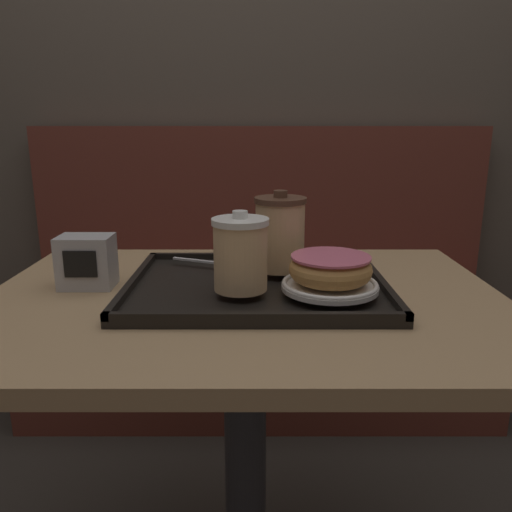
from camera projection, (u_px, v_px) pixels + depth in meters
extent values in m
cube|color=brown|center=(249.00, 70.00, 1.82)|extent=(8.00, 0.05, 2.40)
cube|color=brown|center=(259.00, 346.00, 1.81)|extent=(1.64, 0.44, 0.45)
cube|color=brown|center=(259.00, 202.00, 1.86)|extent=(1.64, 0.08, 0.55)
cube|color=tan|center=(243.00, 302.00, 0.89)|extent=(0.92, 0.65, 0.03)
cylinder|color=#333338|center=(245.00, 474.00, 0.98)|extent=(0.08, 0.08, 0.68)
cube|color=black|center=(256.00, 287.00, 0.90)|extent=(0.46, 0.36, 0.01)
cube|color=black|center=(256.00, 317.00, 0.73)|extent=(0.46, 0.01, 0.01)
cube|color=black|center=(256.00, 256.00, 1.07)|extent=(0.46, 0.01, 0.01)
cube|color=black|center=(133.00, 281.00, 0.90)|extent=(0.01, 0.36, 0.01)
cube|color=black|center=(379.00, 281.00, 0.90)|extent=(0.01, 0.36, 0.01)
cylinder|color=#E0B784|center=(239.00, 257.00, 0.82)|extent=(0.09, 0.09, 0.11)
cylinder|color=white|center=(239.00, 221.00, 0.81)|extent=(0.09, 0.09, 0.01)
cylinder|color=white|center=(239.00, 215.00, 0.80)|extent=(0.02, 0.02, 0.01)
cylinder|color=#E0B784|center=(279.00, 236.00, 0.94)|extent=(0.09, 0.09, 0.13)
cylinder|color=brown|center=(279.00, 200.00, 0.92)|extent=(0.10, 0.10, 0.01)
cylinder|color=brown|center=(279.00, 194.00, 0.92)|extent=(0.03, 0.03, 0.01)
cylinder|color=white|center=(329.00, 287.00, 0.83)|extent=(0.16, 0.16, 0.01)
torus|color=white|center=(329.00, 283.00, 0.83)|extent=(0.16, 0.16, 0.01)
torus|color=tan|center=(329.00, 269.00, 0.83)|extent=(0.14, 0.14, 0.04)
cylinder|color=#DB6684|center=(330.00, 257.00, 0.82)|extent=(0.13, 0.13, 0.00)
ellipsoid|color=silver|center=(233.00, 263.00, 0.97)|extent=(0.04, 0.03, 0.01)
cube|color=silver|center=(198.00, 261.00, 1.00)|extent=(0.11, 0.05, 0.00)
cube|color=#B7B7BC|center=(86.00, 262.00, 0.91)|extent=(0.10, 0.07, 0.10)
cube|color=black|center=(79.00, 264.00, 0.88)|extent=(0.06, 0.00, 0.05)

